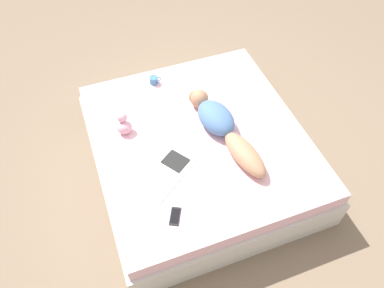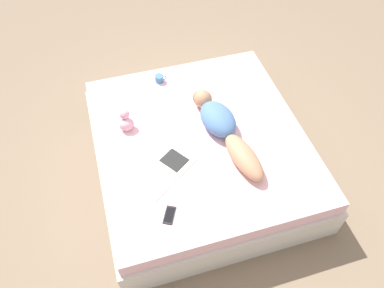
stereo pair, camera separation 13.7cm
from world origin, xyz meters
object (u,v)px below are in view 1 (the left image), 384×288
(cell_phone, at_px, (175,216))
(coffee_mug, at_px, (154,80))
(open_magazine, at_px, (167,171))
(person, at_px, (222,125))

(cell_phone, bearing_deg, coffee_mug, 106.39)
(open_magazine, xyz_separation_m, coffee_mug, (0.22, 1.11, 0.04))
(person, bearing_deg, coffee_mug, 104.74)
(open_magazine, bearing_deg, cell_phone, -133.64)
(person, xyz_separation_m, open_magazine, (-0.62, -0.25, -0.09))
(open_magazine, height_order, coffee_mug, coffee_mug)
(person, bearing_deg, open_magazine, -167.67)
(open_magazine, relative_size, cell_phone, 3.47)
(person, xyz_separation_m, coffee_mug, (-0.39, 0.86, -0.05))
(open_magazine, relative_size, coffee_mug, 5.07)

